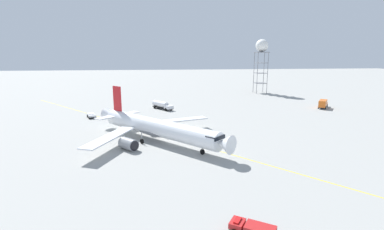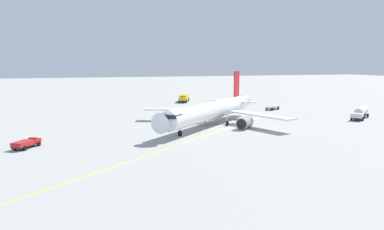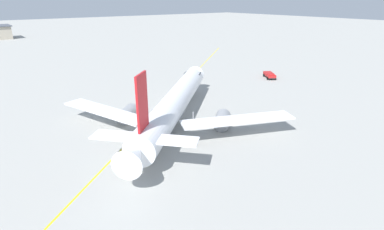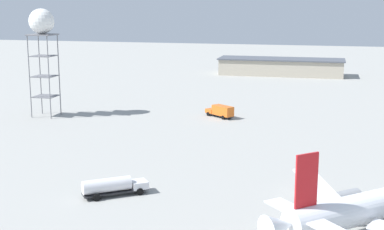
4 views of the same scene
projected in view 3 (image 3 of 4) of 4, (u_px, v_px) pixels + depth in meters
The scene contains 4 objects.
ground_plane at pixel (154, 121), 51.65m from camera, with size 600.00×600.00×0.00m, color #9E9E99.
airliner_main at pixel (174, 105), 49.21m from camera, with size 30.71×32.41×11.84m.
ops_pickup_truck at pixel (269, 75), 78.85m from camera, with size 5.32×4.48×1.41m.
taxiway_centreline at pixel (148, 122), 50.99m from camera, with size 108.06×128.56×0.01m.
Camera 3 is at (-42.11, 23.70, 19.36)m, focal length 28.57 mm.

